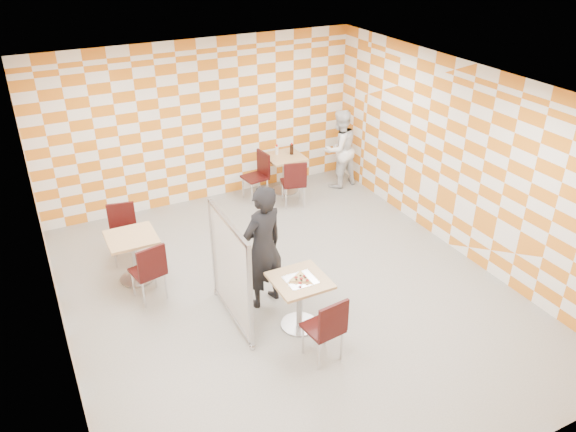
% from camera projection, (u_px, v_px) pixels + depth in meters
% --- Properties ---
extents(room_shell, '(7.00, 7.00, 7.00)m').
position_uv_depth(room_shell, '(271.00, 185.00, 7.88)').
color(room_shell, '#989893').
rests_on(room_shell, ground).
extents(main_table, '(0.70, 0.70, 0.75)m').
position_uv_depth(main_table, '(300.00, 295.00, 7.28)').
color(main_table, tan).
rests_on(main_table, ground).
extents(second_table, '(0.70, 0.70, 0.75)m').
position_uv_depth(second_table, '(284.00, 168.00, 10.90)').
color(second_table, tan).
rests_on(second_table, ground).
extents(empty_table, '(0.70, 0.70, 0.75)m').
position_uv_depth(empty_table, '(133.00, 250.00, 8.23)').
color(empty_table, tan).
rests_on(empty_table, ground).
extents(chair_main_front, '(0.47, 0.48, 0.92)m').
position_uv_depth(chair_main_front, '(328.00, 326.00, 6.68)').
color(chair_main_front, '#330B0A').
rests_on(chair_main_front, ground).
extents(chair_second_front, '(0.52, 0.52, 0.92)m').
position_uv_depth(chair_second_front, '(294.00, 180.00, 10.30)').
color(chair_second_front, '#330B0A').
rests_on(chair_second_front, ground).
extents(chair_second_side, '(0.48, 0.47, 0.92)m').
position_uv_depth(chair_second_side, '(259.00, 172.00, 10.63)').
color(chair_second_side, '#330B0A').
rests_on(chair_second_side, ground).
extents(chair_empty_near, '(0.50, 0.51, 0.92)m').
position_uv_depth(chair_empty_near, '(150.00, 269.00, 7.75)').
color(chair_empty_near, '#330B0A').
rests_on(chair_empty_near, ground).
extents(chair_empty_far, '(0.49, 0.50, 0.92)m').
position_uv_depth(chair_empty_far, '(123.00, 228.00, 8.75)').
color(chair_empty_far, '#330B0A').
rests_on(chair_empty_far, ground).
extents(partition, '(0.08, 1.38, 1.55)m').
position_uv_depth(partition, '(231.00, 271.00, 7.26)').
color(partition, white).
rests_on(partition, ground).
extents(man_dark, '(0.75, 0.60, 1.81)m').
position_uv_depth(man_dark, '(263.00, 247.00, 7.56)').
color(man_dark, black).
rests_on(man_dark, ground).
extents(man_white, '(0.85, 0.70, 1.57)m').
position_uv_depth(man_white, '(340.00, 149.00, 11.02)').
color(man_white, white).
rests_on(man_white, ground).
extents(pizza_on_foil, '(0.40, 0.40, 0.04)m').
position_uv_depth(pizza_on_foil, '(300.00, 279.00, 7.15)').
color(pizza_on_foil, silver).
rests_on(pizza_on_foil, main_table).
extents(sport_bottle, '(0.06, 0.06, 0.20)m').
position_uv_depth(sport_bottle, '(277.00, 150.00, 10.82)').
color(sport_bottle, white).
rests_on(sport_bottle, second_table).
extents(soda_bottle, '(0.07, 0.07, 0.23)m').
position_uv_depth(soda_bottle, '(292.00, 149.00, 10.81)').
color(soda_bottle, black).
rests_on(soda_bottle, second_table).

